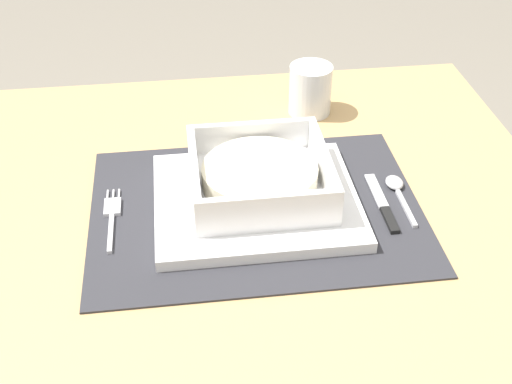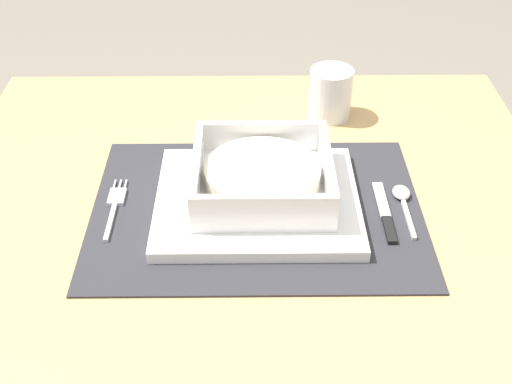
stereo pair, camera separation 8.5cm
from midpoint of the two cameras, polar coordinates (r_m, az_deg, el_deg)
name	(u,v)px [view 1 (the left image)]	position (r m, az deg, el deg)	size (l,w,h in m)	color
dining_table	(249,265)	(0.99, -3.04, -6.26)	(0.86, 0.76, 0.73)	tan
placemat	(256,209)	(0.90, -2.69, -1.55)	(0.44, 0.32, 0.00)	#2D2D33
serving_plate	(256,201)	(0.90, -2.69, -0.83)	(0.27, 0.23, 0.02)	white
porridge_bowl	(260,177)	(0.90, -2.39, 1.18)	(0.18, 0.18, 0.05)	white
fork	(112,214)	(0.92, -14.66, -1.93)	(0.02, 0.13, 0.00)	silver
spoon	(397,188)	(0.94, 9.28, 0.28)	(0.02, 0.11, 0.01)	silver
butter_knife	(383,206)	(0.91, 8.09, -1.28)	(0.01, 0.13, 0.01)	black
drinking_glass	(310,92)	(1.11, 2.39, 8.38)	(0.07, 0.07, 0.08)	white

